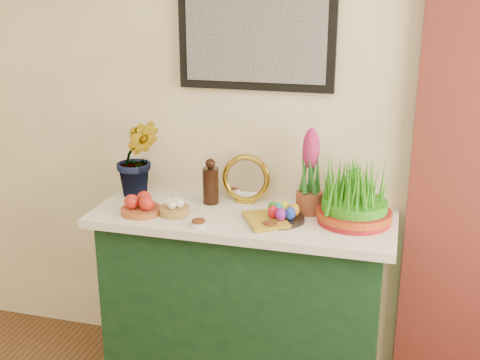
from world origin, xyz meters
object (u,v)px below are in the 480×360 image
(mirror, at_px, (246,179))
(hyacinth_green, at_px, (137,145))
(wheatgrass_sabzeh, at_px, (355,197))
(book, at_px, (248,221))
(sideboard, at_px, (243,303))

(mirror, bearing_deg, hyacinth_green, -174.02)
(hyacinth_green, height_order, mirror, hyacinth_green)
(wheatgrass_sabzeh, bearing_deg, mirror, 165.90)
(book, bearing_deg, mirror, 76.57)
(hyacinth_green, distance_m, book, 0.71)
(hyacinth_green, relative_size, wheatgrass_sabzeh, 1.55)
(book, xyz_separation_m, wheatgrass_sabzeh, (0.45, 0.15, 0.11))
(sideboard, xyz_separation_m, book, (0.05, -0.12, 0.48))
(sideboard, relative_size, mirror, 5.41)
(hyacinth_green, height_order, book, hyacinth_green)
(book, bearing_deg, wheatgrass_sabzeh, -10.79)
(sideboard, height_order, book, book)
(sideboard, bearing_deg, hyacinth_green, 169.17)
(sideboard, distance_m, book, 0.50)
(sideboard, bearing_deg, wheatgrass_sabzeh, 3.52)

